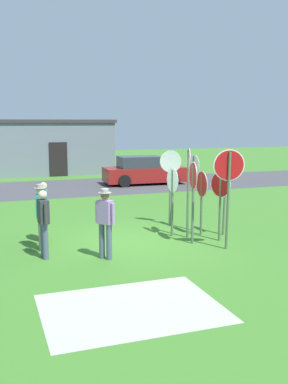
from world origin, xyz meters
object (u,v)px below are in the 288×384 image
Objects in this scene: stop_sign_tallest at (220,194)px; stop_sign_nearest at (188,179)px; person_with_sunhat at (41,213)px; person_in_blue at (44,220)px; stop_sign_rear_left at (194,179)px; person_holding_notes at (44,209)px; stop_sign_leaning_left at (172,190)px; stop_sign_far_back at (229,181)px; stop_sign_low_front at (225,191)px; stop_sign_rear_right at (193,188)px; stop_sign_leaning_right at (202,192)px; person_in_dark_shirt at (105,220)px; stop_sign_center_cluster at (170,175)px; parked_car_on_street at (143,171)px.

stop_sign_nearest is at bearing 138.90° from stop_sign_tallest.
person_with_sunhat is 0.77m from person_in_blue.
person_holding_notes is at bearing 178.77° from stop_sign_rear_left.
stop_sign_rear_left reaches higher than stop_sign_leaning_left.
stop_sign_far_back is 1.52× the size of person_with_sunhat.
stop_sign_rear_left is 1.20× the size of stop_sign_low_front.
stop_sign_rear_right is at bearing 125.28° from stop_sign_far_back.
stop_sign_low_front is at bearing -19.34° from stop_sign_leaning_right.
stop_sign_nearest is 0.99× the size of stop_sign_far_back.
stop_sign_tallest is at bearing -41.10° from stop_sign_nearest.
stop_sign_tallest is 4.91m from person_with_sunhat.
stop_sign_center_cluster is at bearing 44.32° from person_in_dark_shirt.
person_holding_notes is at bearing 171.74° from stop_sign_leaning_left.
stop_sign_center_cluster is 4.91m from person_in_blue.
person_holding_notes is at bearing 152.25° from stop_sign_far_back.
stop_sign_leaning_left is (-0.20, 0.95, -0.18)m from stop_sign_rear_right.
stop_sign_leaning_right is 0.95× the size of stop_sign_leaning_left.
stop_sign_far_back reaches higher than parked_car_on_street.
person_in_blue reaches higher than parked_car_on_street.
person_in_dark_shirt is 1.00× the size of person_with_sunhat.
stop_sign_nearest is (-0.53, -0.75, 0.11)m from stop_sign_rear_left.
stop_sign_rear_right reaches higher than stop_sign_leaning_left.
stop_sign_low_front is 5.31m from person_with_sunhat.
stop_sign_nearest is 4.28m from person_in_blue.
stop_sign_leaning_right is 0.84× the size of stop_sign_rear_right.
stop_sign_leaning_right is 0.97× the size of stop_sign_tallest.
stop_sign_rear_left is (0.68, 1.38, 0.05)m from stop_sign_rear_right.
person_with_sunhat is at bearing -179.50° from stop_sign_leaning_right.
stop_sign_rear_right is 2.73m from person_in_dark_shirt.
stop_sign_far_back is at bearing -116.55° from stop_sign_low_front.
stop_sign_rear_left is at bearing 88.26° from stop_sign_leaning_right.
stop_sign_rear_left is 4.94m from person_in_blue.
stop_sign_leaning_left is 0.83× the size of stop_sign_center_cluster.
stop_sign_nearest is (-0.51, -0.16, 0.42)m from stop_sign_leaning_right.
stop_sign_rear_right is 4.10m from person_with_sunhat.
person_in_dark_shirt is (-2.41, -1.52, -0.39)m from stop_sign_leaning_left.
person_in_dark_shirt is at bearing -156.54° from stop_sign_nearest.
stop_sign_nearest reaches higher than stop_sign_rear_right.
stop_sign_low_front is at bearing -14.44° from stop_sign_leaning_left.
stop_sign_leaning_left is 1.55m from stop_sign_low_front.
stop_sign_low_front is 0.81× the size of stop_sign_center_cluster.
person_with_sunhat is (-4.27, -1.51, -0.66)m from stop_sign_center_cluster.
person_with_sunhat is (-3.79, -0.20, -0.39)m from stop_sign_leaning_left.
stop_sign_rear_left is 0.89× the size of stop_sign_far_back.
stop_sign_rear_right is 1.44m from stop_sign_low_front.
stop_sign_far_back is 3.12m from stop_sign_center_cluster.
stop_sign_rear_right reaches higher than person_in_blue.
stop_sign_tallest is 1.02m from stop_sign_far_back.
stop_sign_leaning_left is at bearing 138.21° from stop_sign_tallest.
person_in_blue is at bearing -152.12° from stop_sign_center_cluster.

